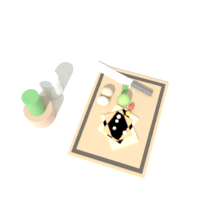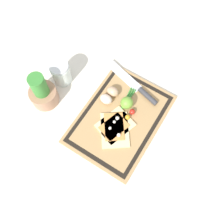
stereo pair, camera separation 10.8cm
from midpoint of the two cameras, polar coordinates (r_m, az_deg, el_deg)
ground_plane at (r=1.11m, az=4.52°, el=-1.98°), size 6.00×6.00×0.00m
cutting_board at (r=1.10m, az=4.55°, el=-1.84°), size 0.44×0.32×0.02m
pizza_slice_near at (r=1.07m, az=3.51°, el=-4.11°), size 0.19×0.18×0.02m
pizza_slice_far at (r=1.08m, az=3.46°, el=-3.23°), size 0.16×0.15×0.02m
knife at (r=1.15m, az=8.74°, el=4.60°), size 0.10×0.29×0.02m
egg_brown at (r=1.12m, az=2.92°, el=4.17°), size 0.04×0.05×0.04m
egg_pink at (r=1.10m, az=1.50°, el=2.49°), size 0.04×0.05×0.04m
lime at (r=1.10m, az=6.06°, el=1.66°), size 0.05×0.05×0.05m
cherry_tomato_red at (r=1.10m, az=7.24°, el=-0.27°), size 0.02×0.02×0.02m
cherry_tomato_yellow at (r=1.09m, az=6.24°, el=-1.46°), size 0.02×0.02×0.02m
scallion_bunch at (r=1.10m, az=4.38°, el=-0.56°), size 0.26×0.04×0.01m
herb_pot at (r=1.11m, az=-12.21°, el=3.78°), size 0.12×0.12×0.18m
sauce_jar at (r=1.16m, az=-8.39°, el=7.96°), size 0.08×0.08×0.11m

